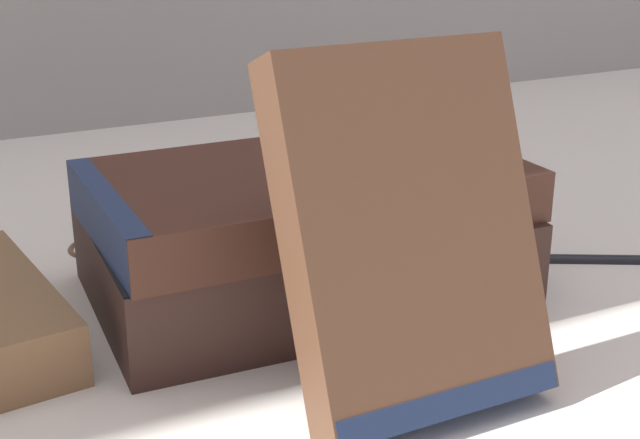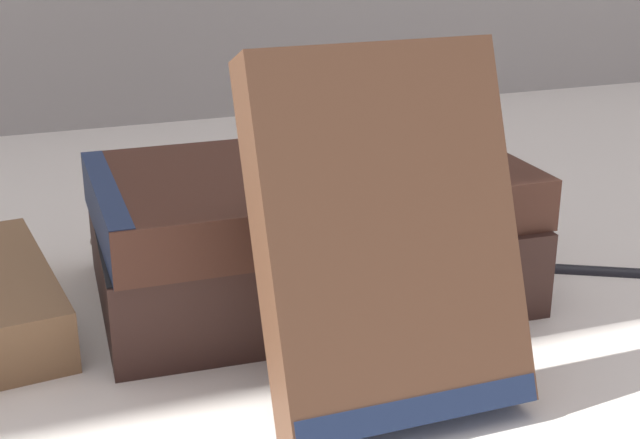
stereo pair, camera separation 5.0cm
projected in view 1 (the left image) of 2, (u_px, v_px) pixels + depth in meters
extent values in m
plane|color=silver|center=(277.00, 344.00, 0.46)|extent=(3.00, 3.00, 0.00)
cube|color=#331E19|center=(302.00, 252.00, 0.51)|extent=(0.24, 0.16, 0.05)
cube|color=black|center=(109.00, 284.00, 0.47)|extent=(0.02, 0.15, 0.05)
cube|color=#422319|center=(306.00, 191.00, 0.49)|extent=(0.24, 0.14, 0.03)
cube|color=navy|center=(107.00, 221.00, 0.45)|extent=(0.01, 0.13, 0.03)
cube|color=brown|center=(409.00, 231.00, 0.39)|extent=(0.11, 0.08, 0.16)
cube|color=navy|center=(437.00, 400.00, 0.39)|extent=(0.11, 0.03, 0.02)
cylinder|color=silver|center=(368.00, 167.00, 0.48)|extent=(0.06, 0.06, 0.01)
torus|color=tan|center=(368.00, 167.00, 0.48)|extent=(0.06, 0.06, 0.01)
sphere|color=tan|center=(342.00, 153.00, 0.50)|extent=(0.01, 0.01, 0.01)
torus|color=#4C3828|center=(100.00, 245.00, 0.58)|extent=(0.05, 0.05, 0.00)
torus|color=#4C3828|center=(171.00, 230.00, 0.61)|extent=(0.05, 0.05, 0.00)
cylinder|color=#4C3828|center=(136.00, 238.00, 0.59)|extent=(0.02, 0.01, 0.00)
cylinder|color=black|center=(626.00, 256.00, 0.56)|extent=(0.11, 0.06, 0.01)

